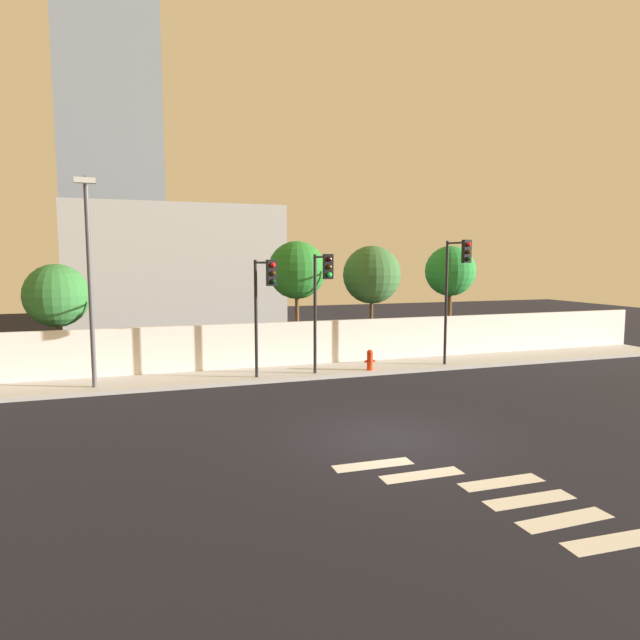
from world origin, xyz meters
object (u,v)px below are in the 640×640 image
object	(u,v)px
street_lamp_curbside	(89,268)
roadside_tree_rightmost	(450,272)
roadside_tree_midleft	(297,270)
roadside_tree_midright	(372,275)
traffic_light_center	(457,276)
fire_hydrant	(370,359)
roadside_tree_leftmost	(56,296)
traffic_light_left	(322,288)
traffic_light_right	(265,292)

from	to	relation	value
street_lamp_curbside	roadside_tree_rightmost	bearing A→B (deg)	11.32
roadside_tree_midleft	roadside_tree_midright	world-z (taller)	roadside_tree_midleft
roadside_tree_midright	street_lamp_curbside	bearing A→B (deg)	-164.85
traffic_light_center	roadside_tree_midright	bearing A→B (deg)	119.27
fire_hydrant	roadside_tree_midleft	size ratio (longest dim) A/B	0.15
roadside_tree_rightmost	traffic_light_center	bearing A→B (deg)	-118.62
street_lamp_curbside	roadside_tree_leftmost	distance (m)	3.62
roadside_tree_midleft	roadside_tree_midright	xyz separation A→B (m)	(3.54, 0.00, -0.22)
roadside_tree_midright	traffic_light_center	bearing A→B (deg)	-60.73
traffic_light_left	roadside_tree_leftmost	xyz separation A→B (m)	(-9.39, 3.70, -0.34)
traffic_light_center	traffic_light_left	bearing A→B (deg)	-179.99
traffic_light_right	fire_hydrant	size ratio (longest dim) A/B	5.32
traffic_light_right	roadside_tree_midleft	distance (m)	4.51
traffic_light_right	roadside_tree_midright	world-z (taller)	roadside_tree_midright
traffic_light_left	roadside_tree_midleft	bearing A→B (deg)	88.36
traffic_light_left	street_lamp_curbside	size ratio (longest dim) A/B	0.66
roadside_tree_leftmost	roadside_tree_rightmost	bearing A→B (deg)	-0.00
roadside_tree_leftmost	traffic_light_center	bearing A→B (deg)	-13.75
roadside_tree_leftmost	roadside_tree_rightmost	xyz separation A→B (m)	(17.12, -0.00, 0.82)
traffic_light_right	traffic_light_center	bearing A→B (deg)	0.88
traffic_light_right	street_lamp_curbside	distance (m)	5.86
traffic_light_center	roadside_tree_midright	xyz separation A→B (m)	(-2.07, 3.70, -0.04)
traffic_light_right	roadside_tree_midright	distance (m)	6.99
traffic_light_left	roadside_tree_midleft	world-z (taller)	roadside_tree_midleft
traffic_light_left	traffic_light_right	size ratio (longest dim) A/B	1.05
roadside_tree_midleft	street_lamp_curbside	bearing A→B (deg)	-158.72
fire_hydrant	roadside_tree_midleft	bearing A→B (deg)	123.05
traffic_light_center	roadside_tree_rightmost	size ratio (longest dim) A/B	0.99
traffic_light_center	roadside_tree_midright	distance (m)	4.24
traffic_light_left	fire_hydrant	size ratio (longest dim) A/B	5.57
street_lamp_curbside	roadside_tree_leftmost	xyz separation A→B (m)	(-1.43, 3.14, -1.07)
roadside_tree_midright	roadside_tree_leftmost	bearing A→B (deg)	180.00
street_lamp_curbside	roadside_tree_midright	distance (m)	12.02
roadside_tree_midright	traffic_light_right	bearing A→B (deg)	-146.83
traffic_light_right	street_lamp_curbside	size ratio (longest dim) A/B	0.63
street_lamp_curbside	roadside_tree_rightmost	distance (m)	16.00
traffic_light_left	roadside_tree_midright	world-z (taller)	roadside_tree_midright
roadside_tree_rightmost	roadside_tree_leftmost	bearing A→B (deg)	180.00
street_lamp_curbside	roadside_tree_midright	size ratio (longest dim) A/B	1.33
roadside_tree_leftmost	roadside_tree_midleft	bearing A→B (deg)	-0.00
street_lamp_curbside	roadside_tree_rightmost	xyz separation A→B (m)	(15.69, 3.14, -0.25)
traffic_light_center	roadside_tree_leftmost	distance (m)	15.57
street_lamp_curbside	roadside_tree_midleft	world-z (taller)	street_lamp_curbside
roadside_tree_leftmost	roadside_tree_midleft	xyz separation A→B (m)	(9.50, -0.00, 0.91)
roadside_tree_midright	roadside_tree_midleft	bearing A→B (deg)	-180.00
roadside_tree_leftmost	roadside_tree_midright	bearing A→B (deg)	-0.00
traffic_light_center	traffic_light_right	size ratio (longest dim) A/B	1.18
street_lamp_curbside	traffic_light_left	bearing A→B (deg)	-4.00
roadside_tree_midleft	roadside_tree_midright	bearing A→B (deg)	0.00
traffic_light_center	fire_hydrant	size ratio (longest dim) A/B	6.27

